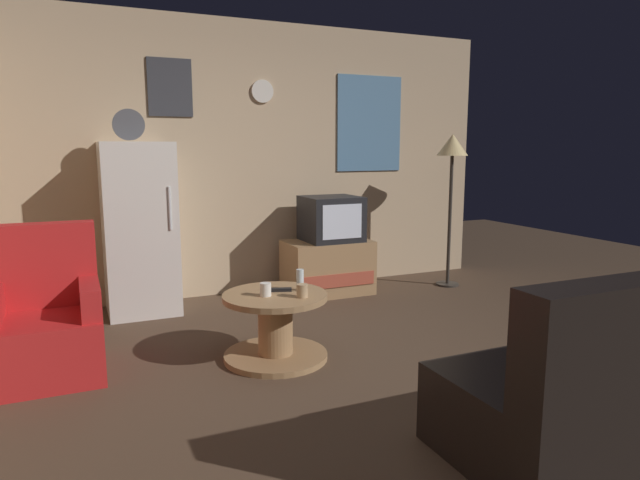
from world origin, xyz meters
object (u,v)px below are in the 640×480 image
at_px(standing_lamp, 452,157).
at_px(wine_glass, 300,280).
at_px(mug_ceramic_tan, 302,291).
at_px(remote_control, 281,290).
at_px(fridge, 139,228).
at_px(armchair, 44,323).
at_px(mug_ceramic_white, 266,289).
at_px(crt_tv, 331,219).
at_px(couch, 621,386).
at_px(tv_stand, 328,267).
at_px(coffee_table, 275,326).

distance_m(standing_lamp, wine_glass, 2.64).
bearing_deg(mug_ceramic_tan, remote_control, 110.46).
xyz_separation_m(fridge, armchair, (-0.74, -1.20, -0.42)).
height_order(standing_lamp, mug_ceramic_tan, standing_lamp).
height_order(mug_ceramic_white, armchair, armchair).
bearing_deg(crt_tv, remote_control, -126.51).
bearing_deg(wine_glass, remote_control, 167.35).
bearing_deg(wine_glass, fridge, 120.22).
relative_size(crt_tv, standing_lamp, 0.34).
height_order(crt_tv, couch, crt_tv).
bearing_deg(fridge, armchair, -121.58).
relative_size(crt_tv, couch, 0.32).
height_order(wine_glass, mug_ceramic_white, wine_glass).
height_order(tv_stand, crt_tv, crt_tv).
bearing_deg(wine_glass, couch, -61.83).
relative_size(mug_ceramic_white, couch, 0.05).
relative_size(mug_ceramic_white, mug_ceramic_tan, 1.00).
height_order(fridge, remote_control, fridge).
height_order(tv_stand, mug_ceramic_white, mug_ceramic_white).
xyz_separation_m(coffee_table, wine_glass, (0.19, 0.02, 0.31)).
height_order(crt_tv, remote_control, crt_tv).
distance_m(fridge, crt_tv, 1.81).
distance_m(tv_stand, remote_control, 1.75).
bearing_deg(mug_ceramic_white, tv_stand, 52.50).
distance_m(coffee_table, mug_ceramic_tan, 0.35).
height_order(fridge, mug_ceramic_white, fridge).
xyz_separation_m(fridge, standing_lamp, (3.09, -0.31, 0.60)).
bearing_deg(mug_ceramic_tan, fridge, 116.10).
height_order(fridge, coffee_table, fridge).
bearing_deg(wine_glass, mug_ceramic_white, -170.18).
height_order(remote_control, couch, couch).
xyz_separation_m(crt_tv, standing_lamp, (1.27, -0.21, 0.60)).
height_order(crt_tv, armchair, crt_tv).
xyz_separation_m(crt_tv, couch, (0.04, -3.23, -0.44)).
distance_m(coffee_table, couch, 2.11).
bearing_deg(coffee_table, mug_ceramic_white, -158.34).
height_order(coffee_table, wine_glass, wine_glass).
bearing_deg(fridge, remote_control, -63.17).
distance_m(tv_stand, mug_ceramic_tan, 1.89).
relative_size(standing_lamp, mug_ceramic_white, 17.67).
distance_m(fridge, couch, 3.83).
height_order(mug_ceramic_white, mug_ceramic_tan, same).
relative_size(wine_glass, couch, 0.09).
xyz_separation_m(coffee_table, mug_ceramic_white, (-0.08, -0.03, 0.28)).
height_order(wine_glass, armchair, armchair).
distance_m(coffee_table, wine_glass, 0.36).
relative_size(fridge, standing_lamp, 1.11).
xyz_separation_m(wine_glass, remote_control, (-0.13, 0.03, -0.06)).
xyz_separation_m(standing_lamp, armchair, (-3.82, -0.89, -1.02)).
bearing_deg(mug_ceramic_white, mug_ceramic_tan, -31.47).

